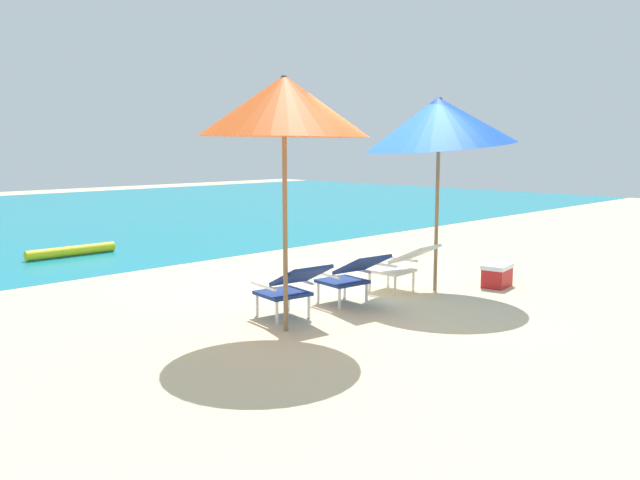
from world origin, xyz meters
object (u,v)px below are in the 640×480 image
(swim_buoy, at_px, (71,251))
(lounge_chair_right, at_px, (403,263))
(lounge_chair_left, at_px, (291,285))
(beach_umbrella_left, at_px, (284,106))
(lounge_chair_center, at_px, (351,274))
(beach_umbrella_right, at_px, (439,122))
(cooler_box, at_px, (497,275))

(swim_buoy, distance_m, lounge_chair_right, 6.27)
(lounge_chair_left, height_order, beach_umbrella_left, beach_umbrella_left)
(lounge_chair_center, height_order, beach_umbrella_left, beach_umbrella_left)
(lounge_chair_left, height_order, beach_umbrella_right, beach_umbrella_right)
(swim_buoy, distance_m, cooler_box, 7.39)
(lounge_chair_left, relative_size, lounge_chair_center, 1.01)
(cooler_box, bearing_deg, lounge_chair_center, 162.92)
(beach_umbrella_left, bearing_deg, cooler_box, -7.14)
(lounge_chair_left, distance_m, beach_umbrella_left, 2.00)
(lounge_chair_left, relative_size, beach_umbrella_left, 0.35)
(lounge_chair_left, bearing_deg, cooler_box, -12.66)
(lounge_chair_center, distance_m, beach_umbrella_left, 2.36)
(lounge_chair_center, bearing_deg, lounge_chair_left, 178.19)
(cooler_box, bearing_deg, beach_umbrella_right, 148.92)
(beach_umbrella_left, bearing_deg, beach_umbrella_right, 0.75)
(beach_umbrella_right, relative_size, cooler_box, 5.18)
(lounge_chair_left, distance_m, beach_umbrella_right, 3.08)
(lounge_chair_right, relative_size, beach_umbrella_left, 0.34)
(swim_buoy, height_order, beach_umbrella_right, beach_umbrella_right)
(swim_buoy, bearing_deg, lounge_chair_left, -90.45)
(lounge_chair_center, xyz_separation_m, beach_umbrella_left, (-1.30, -0.25, 1.95))
(lounge_chair_right, relative_size, cooler_box, 1.75)
(lounge_chair_left, distance_m, lounge_chair_right, 2.00)
(beach_umbrella_left, xyz_separation_m, beach_umbrella_right, (2.77, 0.04, -0.09))
(beach_umbrella_left, height_order, beach_umbrella_right, beach_umbrella_right)
(cooler_box, bearing_deg, lounge_chair_left, 167.34)
(lounge_chair_left, relative_size, cooler_box, 1.80)
(swim_buoy, xyz_separation_m, beach_umbrella_left, (-0.38, -6.22, 2.26))
(swim_buoy, bearing_deg, lounge_chair_center, -81.22)
(swim_buoy, height_order, beach_umbrella_left, beach_umbrella_left)
(lounge_chair_right, bearing_deg, lounge_chair_left, 179.66)
(lounge_chair_right, relative_size, beach_umbrella_right, 0.34)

